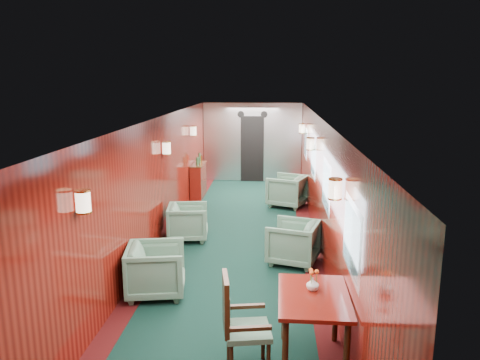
{
  "coord_description": "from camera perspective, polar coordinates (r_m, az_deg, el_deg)",
  "views": [
    {
      "loc": [
        0.65,
        -8.26,
        3.1
      ],
      "look_at": [
        0.0,
        0.7,
        1.15
      ],
      "focal_mm": 35.0,
      "sensor_mm": 36.0,
      "label": 1
    }
  ],
  "objects": [
    {
      "name": "armchair_left_far",
      "position": [
        9.24,
        -6.35,
        -5.12
      ],
      "size": [
        0.86,
        0.84,
        0.7
      ],
      "primitive_type": "imported",
      "rotation": [
        0.0,
        0.0,
        1.7
      ],
      "color": "#204C3C",
      "rests_on": "ground"
    },
    {
      "name": "wall_sconces",
      "position": [
        8.94,
        -0.06,
        3.83
      ],
      "size": [
        2.97,
        7.97,
        0.25
      ],
      "color": "beige",
      "rests_on": "ground"
    },
    {
      "name": "flower_vase",
      "position": [
        5.33,
        8.85,
        -12.42
      ],
      "size": [
        0.17,
        0.17,
        0.15
      ],
      "primitive_type": "imported",
      "rotation": [
        0.0,
        0.0,
        -0.24
      ],
      "color": "beige",
      "rests_on": "dining_table"
    },
    {
      "name": "bulkhead",
      "position": [
        14.31,
        1.52,
        4.57
      ],
      "size": [
        2.98,
        0.17,
        2.39
      ],
      "color": "silver",
      "rests_on": "ground"
    },
    {
      "name": "windows_right",
      "position": [
        8.71,
        9.6,
        1.16
      ],
      "size": [
        0.02,
        8.6,
        0.8
      ],
      "color": "silver",
      "rests_on": "ground"
    },
    {
      "name": "armchair_right_near",
      "position": [
        8.1,
        6.47,
        -7.55
      ],
      "size": [
        1.0,
        0.98,
        0.74
      ],
      "primitive_type": "imported",
      "rotation": [
        0.0,
        0.0,
        -1.86
      ],
      "color": "#204C3C",
      "rests_on": "ground"
    },
    {
      "name": "side_chair",
      "position": [
        5.17,
        -0.23,
        -16.75
      ],
      "size": [
        0.56,
        0.58,
        1.1
      ],
      "rotation": [
        0.0,
        0.0,
        0.17
      ],
      "color": "#204C3C",
      "rests_on": "ground"
    },
    {
      "name": "armchair_left_near",
      "position": [
        7.03,
        -10.19,
        -10.74
      ],
      "size": [
        0.95,
        0.94,
        0.76
      ],
      "primitive_type": "imported",
      "rotation": [
        0.0,
        0.0,
        1.74
      ],
      "color": "#204C3C",
      "rests_on": "ground"
    },
    {
      "name": "room",
      "position": [
        8.41,
        -0.34,
        2.22
      ],
      "size": [
        12.0,
        12.1,
        2.4
      ],
      "color": "black",
      "rests_on": "ground"
    },
    {
      "name": "armchair_right_far",
      "position": [
        11.59,
        5.75,
        -1.32
      ],
      "size": [
        1.11,
        1.09,
        0.78
      ],
      "primitive_type": "imported",
      "rotation": [
        0.0,
        0.0,
        -1.95
      ],
      "color": "#204C3C",
      "rests_on": "ground"
    },
    {
      "name": "dining_table",
      "position": [
        5.32,
        8.94,
        -14.95
      ],
      "size": [
        0.78,
        1.1,
        0.82
      ],
      "rotation": [
        0.0,
        0.0,
        -0.01
      ],
      "color": "maroon",
      "rests_on": "ground"
    },
    {
      "name": "credenza",
      "position": [
        12.51,
        -5.09,
        0.02
      ],
      "size": [
        0.31,
        1.0,
        1.17
      ],
      "color": "maroon",
      "rests_on": "ground"
    }
  ]
}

